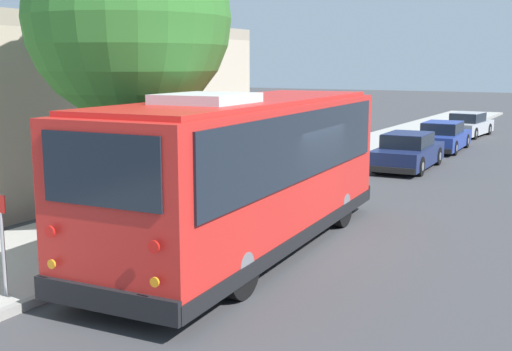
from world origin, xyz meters
The scene contains 10 objects.
ground_plane centered at (0.00, 0.00, 0.00)m, with size 160.00×160.00×0.00m, color #3D3D3F.
sidewalk_slab centered at (0.00, 3.95, 0.07)m, with size 80.00×3.73×0.15m, color #A3A099.
curb_strip centered at (0.00, 2.01, 0.07)m, with size 80.00×0.14×0.15m, color gray.
shuttle_bus centered at (-1.03, 0.63, 1.77)m, with size 9.48×3.35×3.29m.
parked_sedan_navy centered at (10.88, 0.79, 0.62)m, with size 4.60×1.90×1.33m.
parked_sedan_blue centered at (16.65, 0.92, 0.60)m, with size 4.61×1.90×1.29m.
parked_sedan_silver centered at (23.10, 1.13, 0.59)m, with size 4.48×1.95×1.27m.
street_tree centered at (-1.43, 3.20, 5.03)m, with size 4.29×4.29×7.38m.
sign_post_near centered at (-5.59, 2.46, 0.99)m, with size 0.06×0.22×1.64m.
sign_post_far centered at (-3.69, 2.46, 0.79)m, with size 0.06×0.06×1.28m.
Camera 1 is at (-12.12, -5.85, 3.80)m, focal length 45.00 mm.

